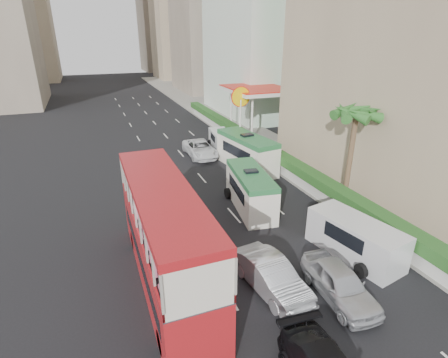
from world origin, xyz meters
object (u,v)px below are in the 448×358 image
double_decker_bus (165,237)px  van_asset (200,156)px  car_silver_lane_b (337,296)px  minibus_near (250,190)px  car_silver_lane_a (270,289)px  palm_tree (350,158)px  minibus_far (247,152)px  panel_van_far (221,140)px  panel_van_near (355,238)px  shell_station (256,111)px

double_decker_bus → van_asset: size_ratio=2.04×
car_silver_lane_b → minibus_near: 9.69m
car_silver_lane_a → minibus_near: size_ratio=0.80×
minibus_near → palm_tree: 7.21m
van_asset → minibus_far: 5.76m
car_silver_lane_b → palm_tree: (6.74, 7.94, 3.38)m
minibus_near → palm_tree: palm_tree is taller
car_silver_lane_a → panel_van_far: bearing=67.8°
double_decker_bus → panel_van_near: bearing=-8.7°
car_silver_lane_b → car_silver_lane_a: bearing=153.6°
minibus_near → panel_van_near: bearing=-59.8°
panel_van_far → van_asset: bearing=-143.8°
car_silver_lane_a → van_asset: (2.85, 19.93, 0.00)m
panel_van_near → car_silver_lane_b: bearing=-151.2°
panel_van_near → panel_van_far: (0.09, 20.63, -0.16)m
van_asset → palm_tree: bearing=-64.0°
van_asset → shell_station: bearing=32.0°
car_silver_lane_a → palm_tree: (9.42, 6.38, 3.38)m
car_silver_lane_b → palm_tree: palm_tree is taller
double_decker_bus → minibus_near: 9.16m
car_silver_lane_a → palm_tree: 11.87m
van_asset → minibus_near: (-0.14, -11.89, 1.33)m
car_silver_lane_a → minibus_near: (2.71, 8.04, 1.33)m
car_silver_lane_b → panel_van_near: bearing=43.5°
van_asset → shell_station: 10.69m
double_decker_bus → panel_van_far: bearing=62.3°
minibus_near → car_silver_lane_a: bearing=-100.2°
minibus_far → palm_tree: palm_tree is taller
minibus_far → shell_station: shell_station is taller
double_decker_bus → car_silver_lane_a: 5.59m
palm_tree → car_silver_lane_b: bearing=-130.3°
palm_tree → shell_station: 19.14m
car_silver_lane_a → panel_van_far: (5.67, 21.49, 0.88)m
car_silver_lane_a → shell_station: bearing=58.0°
panel_van_near → palm_tree: palm_tree is taller
double_decker_bus → car_silver_lane_b: 8.47m
shell_station → double_decker_bus: bearing=-124.8°
car_silver_lane_a → car_silver_lane_b: 3.10m
shell_station → palm_tree: bearing=-96.6°
double_decker_bus → van_asset: 19.15m
car_silver_lane_b → minibus_far: bearing=83.5°
double_decker_bus → minibus_near: bearing=38.6°
minibus_far → van_asset: bearing=112.3°
double_decker_bus → panel_van_near: size_ratio=2.11×
minibus_near → minibus_far: bearing=75.8°
car_silver_lane_b → van_asset: bearing=93.2°
minibus_far → palm_tree: bearing=-75.2°
panel_van_near → double_decker_bus: bearing=160.3°
minibus_far → panel_van_near: minibus_far is taller
minibus_far → shell_station: size_ratio=0.85×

